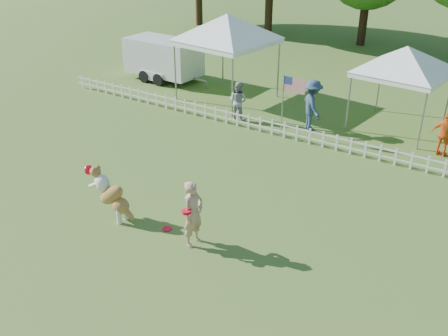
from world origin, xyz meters
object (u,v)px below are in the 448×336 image
Objects in this scene: cargo_trailer at (163,59)px; canopy_tent_left at (227,58)px; handler at (193,214)px; spectator_a at (238,101)px; spectator_c at (445,134)px; flag_pole at (282,106)px; dog at (112,195)px; canopy_tent_right at (401,89)px; frisbee_on_turf at (167,229)px; spectator_b at (312,105)px.

canopy_tent_left is at bearing -7.54° from cargo_trailer.
handler reaches higher than spectator_a.
flag_pole is at bearing 22.22° from spectator_c.
spectator_c is at bearing -5.32° from cargo_trailer.
handler is at bearing 5.12° from dog.
flag_pole reaches higher than handler.
cargo_trailer is 2.97× the size of spectator_c.
canopy_tent_right reaches higher than spectator_a.
canopy_tent_left is at bearing 114.75° from frisbee_on_turf.
dog is 0.73× the size of spectator_b.
cargo_trailer is 6.38m from spectator_a.
spectator_b is (0.23, 8.16, 0.95)m from frisbee_on_turf.
dog is 0.40× the size of canopy_tent_left.
canopy_tent_right is at bearing 1.31° from cargo_trailer.
frisbee_on_turf is at bearing -86.72° from flag_pole.
frisbee_on_turf is at bearing -48.71° from cargo_trailer.
cargo_trailer reaches higher than dog.
canopy_tent_left is 4.82m from spectator_b.
dog is at bearing -166.71° from frisbee_on_turf.
cargo_trailer is (-9.40, 10.17, 0.14)m from handler.
flag_pole reaches higher than spectator_c.
spectator_a is at bearing 109.01° from frisbee_on_turf.
cargo_trailer is (-4.10, 0.64, -0.77)m from canopy_tent_left.
canopy_tent_right is 4.45m from flag_pole.
cargo_trailer is (-11.28, -0.00, -0.52)m from canopy_tent_right.
spectator_c is (2.02, -1.55, -0.76)m from canopy_tent_right.
spectator_c is (3.90, 8.63, -0.09)m from handler.
flag_pole reaches higher than frisbee_on_turf.
canopy_tent_left reaches higher than spectator_a.
spectator_b is at bearing 88.37° from frisbee_on_turf.
dog is 10.25m from canopy_tent_left.
canopy_tent_left reaches higher than cargo_trailer.
cargo_trailer is at bearing 129.99° from frisbee_on_turf.
cargo_trailer is at bearing -174.42° from canopy_tent_right.
cargo_trailer is 8.56m from flag_pole.
cargo_trailer is 2.37× the size of spectator_b.
flag_pole reaches higher than spectator_a.
cargo_trailer is (-8.45, 10.07, 0.99)m from frisbee_on_turf.
canopy_tent_left is 2.32× the size of spectator_c.
canopy_tent_right is at bearing -154.93° from spectator_a.
handler is at bearing 114.92° from spectator_a.
spectator_b is at bearing 77.64° from dog.
handler is at bearing -6.08° from frisbee_on_turf.
handler is 0.75× the size of flag_pole.
spectator_c is (7.45, 0.99, -0.01)m from spectator_a.
dog is 0.46× the size of canopy_tent_right.
canopy_tent_right is (2.83, 10.07, 1.51)m from frisbee_on_turf.
handler is 9.47m from spectator_c.
flag_pole is at bearing 167.65° from spectator_a.
canopy_tent_left is 2.77m from spectator_a.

